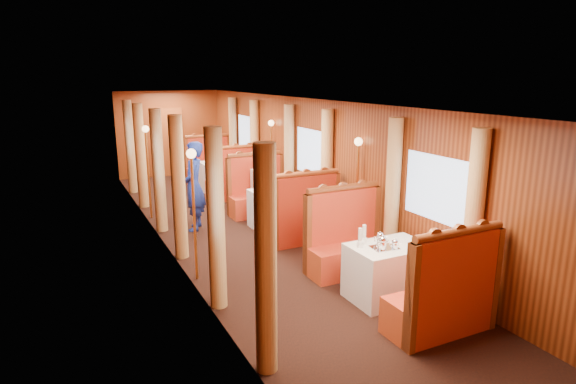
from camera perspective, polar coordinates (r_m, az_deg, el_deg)
floor at (r=9.35m, az=-5.35°, el=-4.73°), size 3.00×12.00×0.01m
ceiling at (r=8.88m, az=-5.71°, el=10.76°), size 3.00×12.00×0.01m
wall_far at (r=14.74m, az=-13.90°, el=6.71°), size 3.00×0.01×2.50m
wall_near at (r=4.23m, az=25.40°, el=-11.37°), size 3.00×0.01×2.50m
wall_left at (r=8.63m, az=-14.87°, el=1.90°), size 0.01×12.00×2.50m
wall_right at (r=9.65m, az=2.84°, el=3.57°), size 0.01×12.00×2.50m
doorway_far at (r=14.74m, az=-13.82°, el=5.73°), size 0.80×0.04×2.00m
table_near at (r=6.68m, az=11.81°, el=-9.24°), size 1.05×0.72×0.75m
banquette_near_fwd at (r=5.98m, az=17.91°, el=-12.00°), size 1.30×0.55×1.34m
banquette_near_aft at (r=7.43m, az=7.02°, el=-6.26°), size 1.30×0.55×1.34m
table_mid at (r=9.52m, az=-1.18°, el=-1.97°), size 1.05×0.72×0.75m
banquette_mid_fwd at (r=8.63m, az=1.68°, el=-3.30°), size 1.30×0.55×1.34m
banquette_mid_aft at (r=10.40m, az=-3.54°, el=-0.36°), size 1.30×0.55×1.34m
table_far at (r=12.69m, az=-7.89°, el=1.89°), size 1.05×0.72×0.75m
banquette_far_fwd at (r=11.74m, az=-6.32°, el=1.22°), size 1.30×0.55×1.34m
banquette_far_aft at (r=13.63m, az=-9.25°, el=2.87°), size 1.30×0.55×1.34m
tea_tray at (r=6.43m, az=11.33°, el=-6.50°), size 0.37×0.30×0.01m
teapot_left at (r=6.33m, az=11.09°, el=-6.18°), size 0.20×0.16×0.15m
teapot_right at (r=6.39m, az=12.53°, el=-6.22°), size 0.16×0.15×0.11m
teapot_back at (r=6.54m, az=10.84°, el=-5.59°), size 0.18×0.15×0.13m
fruit_plate at (r=6.63m, az=14.93°, el=-5.97°), size 0.21×0.21×0.05m
cup_inboard at (r=6.37m, az=8.52°, el=-5.63°), size 0.08×0.08×0.26m
cup_outboard at (r=6.51m, az=8.99°, el=-5.21°), size 0.08×0.08×0.26m
rose_vase_mid at (r=9.41m, az=-1.21°, el=1.32°), size 0.06×0.06×0.36m
rose_vase_far at (r=12.56m, az=-7.86°, el=4.33°), size 0.06×0.06×0.36m
window_left_near at (r=5.29m, az=-7.13°, el=-2.86°), size 0.01×1.20×0.90m
curtain_left_near_a at (r=4.73m, az=-2.66°, el=-8.34°), size 0.22×0.22×2.35m
curtain_left_near_b at (r=6.11m, az=-8.54°, el=-3.32°), size 0.22×0.22×2.35m
window_right_near at (r=6.82m, az=17.13°, el=0.40°), size 0.01×1.20×0.90m
curtain_right_near_a at (r=6.29m, az=21.09°, el=-3.62°), size 0.22×0.22×2.35m
curtain_right_near_b at (r=7.39m, az=12.28°, el=-0.50°), size 0.22×0.22×2.35m
window_left_mid at (r=8.60m, az=-14.86°, el=3.22°), size 0.01×1.20×0.90m
curtain_left_mid_a at (r=7.92m, az=-12.85°, el=0.43°), size 0.22×0.22×2.35m
curtain_left_mid_b at (r=9.42m, az=-15.10°, el=2.39°), size 0.22×0.22×2.35m
window_right_mid at (r=9.61m, az=2.78°, el=4.73°), size 0.01×1.20×0.90m
curtain_right_mid_a at (r=8.94m, az=4.59°, el=2.24°), size 0.22×0.22×2.35m
curtain_right_mid_b at (r=10.29m, az=0.14°, el=3.80°), size 0.22×0.22×2.35m
window_left_far at (r=12.01m, az=-18.27°, el=5.87°), size 0.01×1.20×0.90m
curtain_left_far_a at (r=11.30m, az=-17.06°, el=4.09°), size 0.22×0.22×2.35m
curtain_left_far_b at (r=12.83m, az=-18.22°, el=5.09°), size 0.22×0.22×2.35m
window_right_far at (r=12.76m, az=-4.89°, el=6.93°), size 0.01×1.20×0.90m
curtain_right_far_a at (r=12.04m, az=-3.97°, el=5.22°), size 0.22×0.22×2.35m
curtain_right_far_b at (r=13.48m, az=-6.51°, el=6.08°), size 0.22×0.22×2.35m
sconce_left_fore at (r=6.95m, az=-11.21°, el=0.45°), size 0.14×0.14×1.95m
sconce_right_fore at (r=8.11m, az=8.23°, el=2.46°), size 0.14×0.14×1.95m
sconce_left_aft at (r=10.32m, az=-16.35°, el=4.45°), size 0.14×0.14×1.95m
sconce_right_aft at (r=11.13m, az=-1.99°, el=5.64°), size 0.14×0.14×1.95m
steward at (r=9.42m, az=-11.10°, el=0.67°), size 0.63×0.74×1.72m
passenger at (r=10.14m, az=-3.11°, el=1.13°), size 0.40×0.44×0.76m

